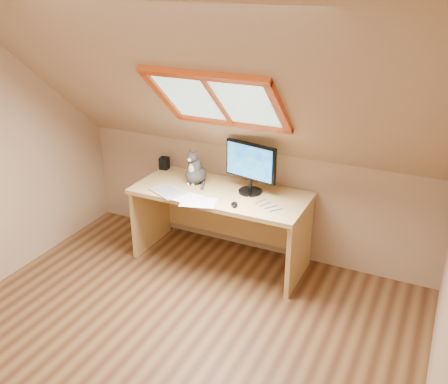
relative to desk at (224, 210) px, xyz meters
The scene contains 10 objects.
ground 1.54m from the desk, 84.08° to the right, with size 3.50×3.50×0.00m, color brown.
room_shell 1.81m from the desk, 84.44° to the right, with size 3.52×3.52×2.41m.
desk is the anchor object (origin of this frame).
monitor 0.54m from the desk, ahead, with size 0.49×0.21×0.45m.
cat 0.45m from the desk, behind, with size 0.21×0.24×0.34m.
desk_speaker 0.81m from the desk, 166.03° to the left, with size 0.08×0.08×0.12m, color black.
graphics_tablet 0.55m from the desk, 145.07° to the right, with size 0.30×0.22×0.01m, color #B2B2B7.
mouse 0.44m from the desk, 50.85° to the right, with size 0.06×0.10×0.03m, color black.
papers 0.42m from the desk, 114.70° to the right, with size 0.33×0.27×0.00m.
cables 0.49m from the desk, 25.19° to the right, with size 0.51×0.26×0.01m.
Camera 1 is at (1.62, -2.25, 2.51)m, focal length 40.00 mm.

